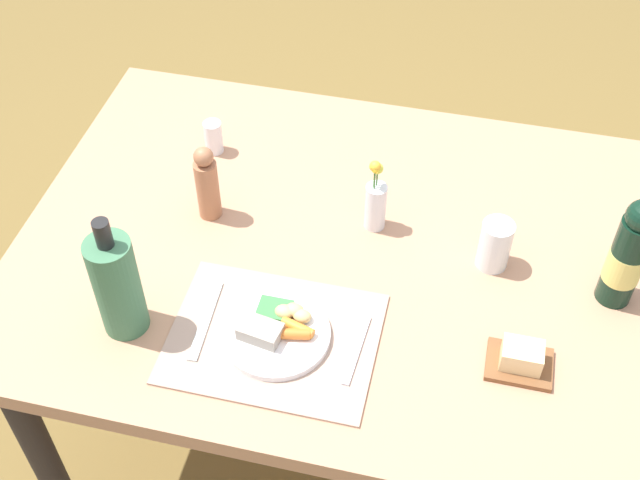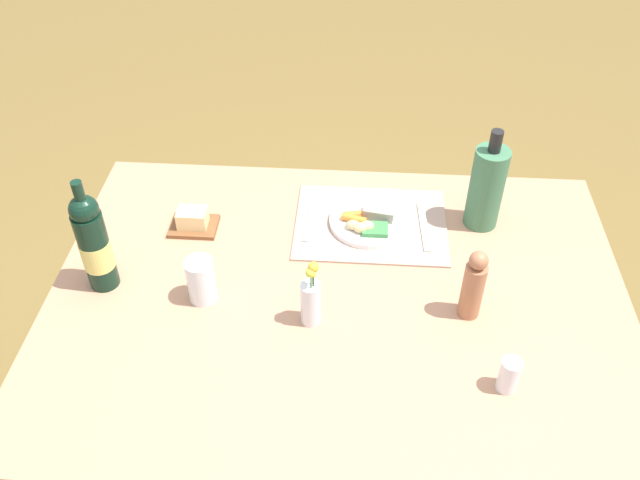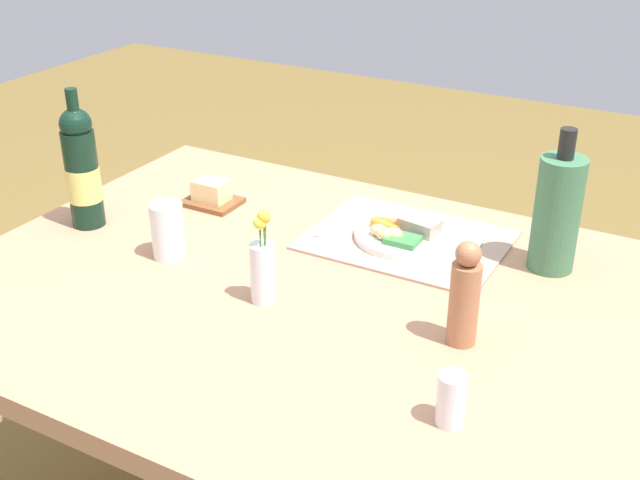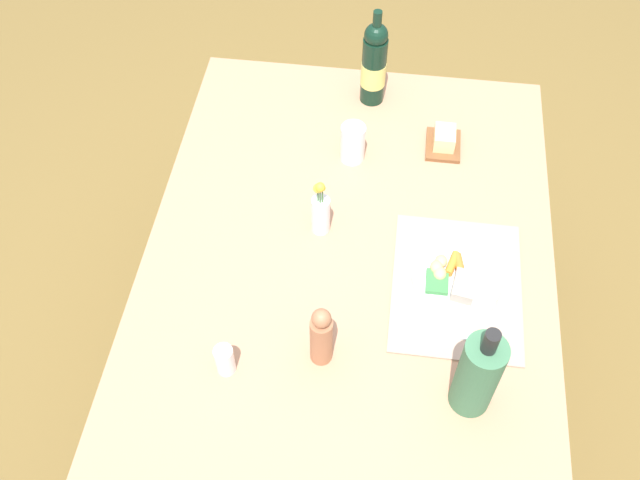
{
  "view_description": "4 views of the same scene",
  "coord_description": "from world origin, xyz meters",
  "px_view_note": "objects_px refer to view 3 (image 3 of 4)",
  "views": [
    {
      "loc": [
        0.25,
        -1.24,
        2.14
      ],
      "look_at": [
        -0.04,
        -0.04,
        0.82
      ],
      "focal_mm": 46.61,
      "sensor_mm": 36.0,
      "label": 1
    },
    {
      "loc": [
        -0.03,
        1.16,
        1.99
      ],
      "look_at": [
        0.05,
        -0.1,
        0.87
      ],
      "focal_mm": 37.87,
      "sensor_mm": 36.0,
      "label": 2
    },
    {
      "loc": [
        -0.67,
        1.19,
        1.57
      ],
      "look_at": [
        0.03,
        -0.08,
        0.84
      ],
      "focal_mm": 45.08,
      "sensor_mm": 36.0,
      "label": 3
    },
    {
      "loc": [
        -1.11,
        -0.07,
        2.29
      ],
      "look_at": [
        -0.03,
        0.07,
        0.84
      ],
      "focal_mm": 40.21,
      "sensor_mm": 36.0,
      "label": 4
    }
  ],
  "objects_px": {
    "pepper_mill": "(465,296)",
    "salt_shaker": "(451,399)",
    "cooler_bottle": "(557,213)",
    "dinner_plate": "(404,233)",
    "butter_dish": "(212,195)",
    "water_tumbler": "(168,234)",
    "flower_vase": "(263,267)",
    "fork": "(470,254)",
    "knife": "(337,222)",
    "wine_bottle": "(82,169)",
    "dining_table": "(313,326)"
  },
  "relations": [
    {
      "from": "cooler_bottle",
      "to": "butter_dish",
      "type": "distance_m",
      "value": 0.8
    },
    {
      "from": "fork",
      "to": "knife",
      "type": "xyz_separation_m",
      "value": [
        0.32,
        -0.0,
        0.0
      ]
    },
    {
      "from": "cooler_bottle",
      "to": "fork",
      "type": "bearing_deg",
      "value": 14.03
    },
    {
      "from": "cooler_bottle",
      "to": "pepper_mill",
      "type": "bearing_deg",
      "value": 79.25
    },
    {
      "from": "fork",
      "to": "pepper_mill",
      "type": "height_order",
      "value": "pepper_mill"
    },
    {
      "from": "water_tumbler",
      "to": "wine_bottle",
      "type": "height_order",
      "value": "wine_bottle"
    },
    {
      "from": "pepper_mill",
      "to": "salt_shaker",
      "type": "bearing_deg",
      "value": 105.84
    },
    {
      "from": "flower_vase",
      "to": "wine_bottle",
      "type": "bearing_deg",
      "value": -9.78
    },
    {
      "from": "knife",
      "to": "pepper_mill",
      "type": "height_order",
      "value": "pepper_mill"
    },
    {
      "from": "knife",
      "to": "wine_bottle",
      "type": "height_order",
      "value": "wine_bottle"
    },
    {
      "from": "water_tumbler",
      "to": "cooler_bottle",
      "type": "distance_m",
      "value": 0.8
    },
    {
      "from": "wine_bottle",
      "to": "water_tumbler",
      "type": "bearing_deg",
      "value": 172.44
    },
    {
      "from": "knife",
      "to": "cooler_bottle",
      "type": "height_order",
      "value": "cooler_bottle"
    },
    {
      "from": "water_tumbler",
      "to": "flower_vase",
      "type": "height_order",
      "value": "flower_vase"
    },
    {
      "from": "knife",
      "to": "wine_bottle",
      "type": "relative_size",
      "value": 0.54
    },
    {
      "from": "dining_table",
      "to": "salt_shaker",
      "type": "height_order",
      "value": "salt_shaker"
    },
    {
      "from": "pepper_mill",
      "to": "butter_dish",
      "type": "xyz_separation_m",
      "value": [
        0.73,
        -0.27,
        -0.07
      ]
    },
    {
      "from": "knife",
      "to": "flower_vase",
      "type": "relative_size",
      "value": 0.91
    },
    {
      "from": "fork",
      "to": "flower_vase",
      "type": "xyz_separation_m",
      "value": [
        0.29,
        0.36,
        0.06
      ]
    },
    {
      "from": "cooler_bottle",
      "to": "butter_dish",
      "type": "bearing_deg",
      "value": 5.64
    },
    {
      "from": "salt_shaker",
      "to": "butter_dish",
      "type": "bearing_deg",
      "value": -31.5
    },
    {
      "from": "butter_dish",
      "to": "flower_vase",
      "type": "bearing_deg",
      "value": 137.81
    },
    {
      "from": "cooler_bottle",
      "to": "pepper_mill",
      "type": "xyz_separation_m",
      "value": [
        0.07,
        0.35,
        -0.03
      ]
    },
    {
      "from": "fork",
      "to": "cooler_bottle",
      "type": "bearing_deg",
      "value": -168.99
    },
    {
      "from": "butter_dish",
      "to": "wine_bottle",
      "type": "height_order",
      "value": "wine_bottle"
    },
    {
      "from": "fork",
      "to": "cooler_bottle",
      "type": "xyz_separation_m",
      "value": [
        -0.16,
        -0.04,
        0.12
      ]
    },
    {
      "from": "water_tumbler",
      "to": "salt_shaker",
      "type": "relative_size",
      "value": 1.39
    },
    {
      "from": "dinner_plate",
      "to": "butter_dish",
      "type": "bearing_deg",
      "value": 4.71
    },
    {
      "from": "cooler_bottle",
      "to": "salt_shaker",
      "type": "bearing_deg",
      "value": 89.53
    },
    {
      "from": "pepper_mill",
      "to": "wine_bottle",
      "type": "distance_m",
      "value": 0.91
    },
    {
      "from": "knife",
      "to": "salt_shaker",
      "type": "bearing_deg",
      "value": 135.46
    },
    {
      "from": "fork",
      "to": "water_tumbler",
      "type": "distance_m",
      "value": 0.64
    },
    {
      "from": "cooler_bottle",
      "to": "butter_dish",
      "type": "relative_size",
      "value": 2.3
    },
    {
      "from": "water_tumbler",
      "to": "wine_bottle",
      "type": "xyz_separation_m",
      "value": [
        0.26,
        -0.03,
        0.08
      ]
    },
    {
      "from": "fork",
      "to": "dinner_plate",
      "type": "bearing_deg",
      "value": -3.35
    },
    {
      "from": "water_tumbler",
      "to": "cooler_bottle",
      "type": "xyz_separation_m",
      "value": [
        -0.72,
        -0.34,
        0.07
      ]
    },
    {
      "from": "fork",
      "to": "cooler_bottle",
      "type": "height_order",
      "value": "cooler_bottle"
    },
    {
      "from": "pepper_mill",
      "to": "flower_vase",
      "type": "height_order",
      "value": "pepper_mill"
    },
    {
      "from": "flower_vase",
      "to": "pepper_mill",
      "type": "bearing_deg",
      "value": -172.45
    },
    {
      "from": "knife",
      "to": "pepper_mill",
      "type": "distance_m",
      "value": 0.52
    },
    {
      "from": "water_tumbler",
      "to": "butter_dish",
      "type": "distance_m",
      "value": 0.27
    },
    {
      "from": "water_tumbler",
      "to": "wine_bottle",
      "type": "bearing_deg",
      "value": -7.56
    },
    {
      "from": "water_tumbler",
      "to": "cooler_bottle",
      "type": "bearing_deg",
      "value": -154.62
    },
    {
      "from": "pepper_mill",
      "to": "water_tumbler",
      "type": "bearing_deg",
      "value": -0.64
    },
    {
      "from": "dining_table",
      "to": "wine_bottle",
      "type": "height_order",
      "value": "wine_bottle"
    },
    {
      "from": "fork",
      "to": "butter_dish",
      "type": "distance_m",
      "value": 0.64
    },
    {
      "from": "cooler_bottle",
      "to": "butter_dish",
      "type": "xyz_separation_m",
      "value": [
        0.79,
        0.08,
        -0.1
      ]
    },
    {
      "from": "flower_vase",
      "to": "fork",
      "type": "bearing_deg",
      "value": -128.66
    },
    {
      "from": "dinner_plate",
      "to": "cooler_bottle",
      "type": "relative_size",
      "value": 0.74
    },
    {
      "from": "salt_shaker",
      "to": "flower_vase",
      "type": "height_order",
      "value": "flower_vase"
    }
  ]
}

